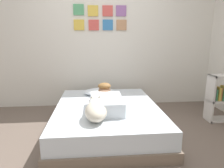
# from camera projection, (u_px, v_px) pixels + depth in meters

# --- Properties ---
(ground_plane) EXTENTS (12.78, 12.78, 0.00)m
(ground_plane) POSITION_uv_depth(u_px,v_px,m) (106.00, 142.00, 2.63)
(ground_plane) COLOR #66564C
(back_wall) EXTENTS (4.39, 0.12, 2.50)m
(back_wall) POSITION_uv_depth(u_px,v_px,m) (101.00, 41.00, 3.91)
(back_wall) COLOR silver
(back_wall) RESTS_ON ground
(bed) EXTENTS (1.49, 1.93, 0.36)m
(bed) POSITION_uv_depth(u_px,v_px,m) (107.00, 117.00, 2.98)
(bed) COLOR #726051
(bed) RESTS_ON ground
(pillow) EXTENTS (0.52, 0.32, 0.11)m
(pillow) POSITION_uv_depth(u_px,v_px,m) (99.00, 92.00, 3.48)
(pillow) COLOR silver
(pillow) RESTS_ON bed
(person_lying) EXTENTS (0.43, 0.92, 0.27)m
(person_lying) POSITION_uv_depth(u_px,v_px,m) (106.00, 100.00, 2.85)
(person_lying) COLOR silver
(person_lying) RESTS_ON bed
(dog) EXTENTS (0.26, 0.57, 0.21)m
(dog) POSITION_uv_depth(u_px,v_px,m) (96.00, 110.00, 2.45)
(dog) COLOR beige
(dog) RESTS_ON bed
(coffee_cup) EXTENTS (0.12, 0.09, 0.07)m
(coffee_cup) POSITION_uv_depth(u_px,v_px,m) (112.00, 97.00, 3.25)
(coffee_cup) COLOR #D84C47
(coffee_cup) RESTS_ON bed
(cell_phone) EXTENTS (0.07, 0.14, 0.01)m
(cell_phone) POSITION_uv_depth(u_px,v_px,m) (93.00, 109.00, 2.80)
(cell_phone) COLOR black
(cell_phone) RESTS_ON bed
(bookshelf) EXTENTS (0.45, 0.24, 0.75)m
(bookshelf) POSITION_uv_depth(u_px,v_px,m) (222.00, 97.00, 3.25)
(bookshelf) COLOR silver
(bookshelf) RESTS_ON ground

